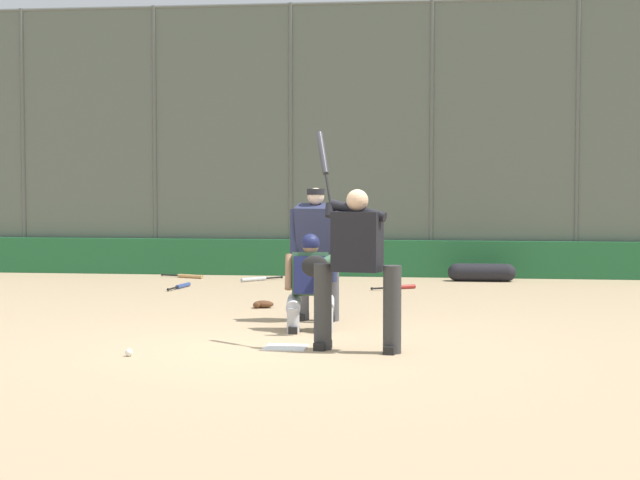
{
  "coord_description": "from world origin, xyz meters",
  "views": [
    {
      "loc": [
        -1.74,
        10.67,
        1.71
      ],
      "look_at": [
        -0.22,
        -1.0,
        1.05
      ],
      "focal_mm": 60.0,
      "sensor_mm": 36.0,
      "label": 1
    }
  ],
  "objects_px": {
    "fielding_glove_on_dirt": "(263,304)",
    "equipment_bag_dugout_side": "(482,272)",
    "spare_bat_third_base_side": "(257,279)",
    "spare_bat_near_backstop": "(187,276)",
    "baseball_loose": "(129,352)",
    "spare_bat_first_base_side": "(181,286)",
    "umpire_home": "(316,250)",
    "batter_at_plate": "(356,263)",
    "catcher_behind_plate": "(311,281)",
    "spare_bat_by_padding": "(399,287)"
  },
  "relations": [
    {
      "from": "spare_bat_near_backstop",
      "to": "spare_bat_first_base_side",
      "type": "height_order",
      "value": "same"
    },
    {
      "from": "catcher_behind_plate",
      "to": "spare_bat_by_padding",
      "type": "relative_size",
      "value": 1.61
    },
    {
      "from": "baseball_loose",
      "to": "batter_at_plate",
      "type": "bearing_deg",
      "value": -164.5
    },
    {
      "from": "catcher_behind_plate",
      "to": "umpire_home",
      "type": "relative_size",
      "value": 0.68
    },
    {
      "from": "spare_bat_third_base_side",
      "to": "umpire_home",
      "type": "bearing_deg",
      "value": 59.63
    },
    {
      "from": "spare_bat_near_backstop",
      "to": "spare_bat_by_padding",
      "type": "xyz_separation_m",
      "value": [
        -3.78,
        1.45,
        0.0
      ]
    },
    {
      "from": "spare_bat_third_base_side",
      "to": "spare_bat_first_base_side",
      "type": "height_order",
      "value": "same"
    },
    {
      "from": "catcher_behind_plate",
      "to": "spare_bat_first_base_side",
      "type": "height_order",
      "value": "catcher_behind_plate"
    },
    {
      "from": "spare_bat_by_padding",
      "to": "spare_bat_third_base_side",
      "type": "bearing_deg",
      "value": 122.16
    },
    {
      "from": "umpire_home",
      "to": "fielding_glove_on_dirt",
      "type": "distance_m",
      "value": 1.7
    },
    {
      "from": "umpire_home",
      "to": "fielding_glove_on_dirt",
      "type": "bearing_deg",
      "value": -46.72
    },
    {
      "from": "baseball_loose",
      "to": "equipment_bag_dugout_side",
      "type": "bearing_deg",
      "value": -113.43
    },
    {
      "from": "batter_at_plate",
      "to": "spare_bat_by_padding",
      "type": "height_order",
      "value": "batter_at_plate"
    },
    {
      "from": "spare_bat_near_backstop",
      "to": "baseball_loose",
      "type": "xyz_separation_m",
      "value": [
        -1.53,
        8.17,
        0.0
      ]
    },
    {
      "from": "spare_bat_near_backstop",
      "to": "spare_bat_by_padding",
      "type": "relative_size",
      "value": 1.23
    },
    {
      "from": "batter_at_plate",
      "to": "fielding_glove_on_dirt",
      "type": "bearing_deg",
      "value": -53.32
    },
    {
      "from": "batter_at_plate",
      "to": "spare_bat_first_base_side",
      "type": "bearing_deg",
      "value": -48.36
    },
    {
      "from": "umpire_home",
      "to": "spare_bat_first_base_side",
      "type": "height_order",
      "value": "umpire_home"
    },
    {
      "from": "spare_bat_third_base_side",
      "to": "equipment_bag_dugout_side",
      "type": "distance_m",
      "value": 3.81
    },
    {
      "from": "spare_bat_by_padding",
      "to": "baseball_loose",
      "type": "xyz_separation_m",
      "value": [
        2.25,
        6.72,
        0.0
      ]
    },
    {
      "from": "spare_bat_by_padding",
      "to": "spare_bat_first_base_side",
      "type": "xyz_separation_m",
      "value": [
        3.43,
        0.27,
        0.0
      ]
    },
    {
      "from": "spare_bat_first_base_side",
      "to": "equipment_bag_dugout_side",
      "type": "height_order",
      "value": "equipment_bag_dugout_side"
    },
    {
      "from": "umpire_home",
      "to": "spare_bat_by_padding",
      "type": "xyz_separation_m",
      "value": [
        -0.79,
        -3.88,
        -0.83
      ]
    },
    {
      "from": "batter_at_plate",
      "to": "spare_bat_by_padding",
      "type": "distance_m",
      "value": 6.18
    },
    {
      "from": "batter_at_plate",
      "to": "catcher_behind_plate",
      "type": "distance_m",
      "value": 1.52
    },
    {
      "from": "catcher_behind_plate",
      "to": "spare_bat_third_base_side",
      "type": "xyz_separation_m",
      "value": [
        1.74,
        -5.84,
        -0.54
      ]
    },
    {
      "from": "umpire_home",
      "to": "spare_bat_first_base_side",
      "type": "distance_m",
      "value": 4.55
    },
    {
      "from": "spare_bat_near_backstop",
      "to": "spare_bat_first_base_side",
      "type": "xyz_separation_m",
      "value": [
        -0.35,
        1.73,
        0.0
      ]
    },
    {
      "from": "batter_at_plate",
      "to": "equipment_bag_dugout_side",
      "type": "distance_m",
      "value": 7.78
    },
    {
      "from": "fielding_glove_on_dirt",
      "to": "equipment_bag_dugout_side",
      "type": "relative_size",
      "value": 0.24
    },
    {
      "from": "spare_bat_near_backstop",
      "to": "baseball_loose",
      "type": "height_order",
      "value": "baseball_loose"
    },
    {
      "from": "catcher_behind_plate",
      "to": "spare_bat_third_base_side",
      "type": "bearing_deg",
      "value": -79.91
    },
    {
      "from": "spare_bat_by_padding",
      "to": "fielding_glove_on_dirt",
      "type": "distance_m",
      "value": 3.16
    },
    {
      "from": "catcher_behind_plate",
      "to": "fielding_glove_on_dirt",
      "type": "distance_m",
      "value": 2.35
    },
    {
      "from": "batter_at_plate",
      "to": "spare_bat_by_padding",
      "type": "relative_size",
      "value": 3.24
    },
    {
      "from": "batter_at_plate",
      "to": "spare_bat_third_base_side",
      "type": "relative_size",
      "value": 3.15
    },
    {
      "from": "catcher_behind_plate",
      "to": "spare_bat_first_base_side",
      "type": "xyz_separation_m",
      "value": [
        2.69,
        -4.5,
        -0.54
      ]
    },
    {
      "from": "spare_bat_by_padding",
      "to": "fielding_glove_on_dirt",
      "type": "height_order",
      "value": "fielding_glove_on_dirt"
    },
    {
      "from": "spare_bat_near_backstop",
      "to": "spare_bat_first_base_side",
      "type": "relative_size",
      "value": 0.95
    },
    {
      "from": "spare_bat_first_base_side",
      "to": "fielding_glove_on_dirt",
      "type": "relative_size",
      "value": 3.23
    },
    {
      "from": "spare_bat_first_base_side",
      "to": "spare_bat_by_padding",
      "type": "bearing_deg",
      "value": -78.38
    },
    {
      "from": "spare_bat_near_backstop",
      "to": "equipment_bag_dugout_side",
      "type": "relative_size",
      "value": 0.73
    },
    {
      "from": "spare_bat_first_base_side",
      "to": "fielding_glove_on_dirt",
      "type": "distance_m",
      "value": 2.98
    },
    {
      "from": "fielding_glove_on_dirt",
      "to": "spare_bat_near_backstop",
      "type": "bearing_deg",
      "value": -62.99
    },
    {
      "from": "spare_bat_first_base_side",
      "to": "equipment_bag_dugout_side",
      "type": "relative_size",
      "value": 0.78
    },
    {
      "from": "catcher_behind_plate",
      "to": "spare_bat_near_backstop",
      "type": "relative_size",
      "value": 1.31
    },
    {
      "from": "umpire_home",
      "to": "spare_bat_by_padding",
      "type": "relative_size",
      "value": 2.36
    },
    {
      "from": "spare_bat_near_backstop",
      "to": "spare_bat_third_base_side",
      "type": "distance_m",
      "value": 1.37
    },
    {
      "from": "spare_bat_third_base_side",
      "to": "fielding_glove_on_dirt",
      "type": "relative_size",
      "value": 2.56
    },
    {
      "from": "spare_bat_near_backstop",
      "to": "catcher_behind_plate",
      "type": "bearing_deg",
      "value": -41.97
    }
  ]
}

